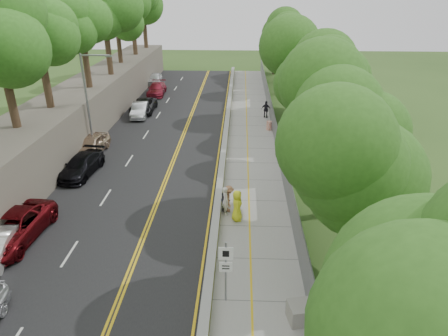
{
  "coord_description": "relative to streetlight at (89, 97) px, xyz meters",
  "views": [
    {
      "loc": [
        1.56,
        -16.56,
        12.81
      ],
      "look_at": [
        0.5,
        8.0,
        1.4
      ],
      "focal_mm": 32.0,
      "sensor_mm": 36.0,
      "label": 1
    }
  ],
  "objects": [
    {
      "name": "rock_embankment",
      "position": [
        -3.04,
        1.0,
        -2.64
      ],
      "size": [
        5.0,
        66.0,
        4.0
      ],
      "primitive_type": "cube",
      "color": "#595147",
      "rests_on": "ground"
    },
    {
      "name": "jersey_barrier",
      "position": [
        10.71,
        1.0,
        -4.34
      ],
      "size": [
        0.42,
        66.0,
        0.6
      ],
      "primitive_type": "cube",
      "color": "yellow",
      "rests_on": "ground"
    },
    {
      "name": "car_7",
      "position": [
        1.46,
        18.51,
        -3.88
      ],
      "size": [
        2.26,
        5.07,
        1.44
      ],
      "primitive_type": "imported",
      "rotation": [
        0.0,
        0.0,
        0.05
      ],
      "color": "maroon",
      "rests_on": "road"
    },
    {
      "name": "signpost",
      "position": [
        11.51,
        -17.02,
        -2.68
      ],
      "size": [
        0.62,
        0.09,
        3.1
      ],
      "color": "gray",
      "rests_on": "sidewalk"
    },
    {
      "name": "person_far",
      "position": [
        14.66,
        9.61,
        -3.71
      ],
      "size": [
        1.12,
        0.73,
        1.77
      ],
      "primitive_type": "imported",
      "rotation": [
        0.0,
        0.0,
        2.83
      ],
      "color": "black",
      "rests_on": "sidewalk"
    },
    {
      "name": "chainlink_fence",
      "position": [
        15.11,
        1.0,
        -3.64
      ],
      "size": [
        0.04,
        66.0,
        2.0
      ],
      "primitive_type": "cube",
      "color": "slate",
      "rests_on": "ground"
    },
    {
      "name": "road",
      "position": [
        5.06,
        1.0,
        -4.62
      ],
      "size": [
        11.2,
        66.0,
        0.04
      ],
      "primitive_type": "cube",
      "color": "black",
      "rests_on": "ground"
    },
    {
      "name": "car_3",
      "position": [
        0.49,
        -4.55,
        -3.9
      ],
      "size": [
        2.44,
        5.0,
        1.4
      ],
      "primitive_type": "imported",
      "rotation": [
        0.0,
        0.0,
        -0.1
      ],
      "color": "black",
      "rests_on": "road"
    },
    {
      "name": "car_6",
      "position": [
        1.46,
        11.07,
        -3.9
      ],
      "size": [
        2.39,
        5.06,
        1.4
      ],
      "primitive_type": "imported",
      "rotation": [
        0.0,
        0.0,
        0.01
      ],
      "color": "black",
      "rests_on": "road"
    },
    {
      "name": "car_4",
      "position": [
        -0.14,
        -0.67,
        -3.83
      ],
      "size": [
        2.19,
        4.65,
        1.54
      ],
      "primitive_type": "imported",
      "rotation": [
        0.0,
        0.0,
        -0.09
      ],
      "color": "tan",
      "rests_on": "road"
    },
    {
      "name": "car_8",
      "position": [
        0.04,
        24.52,
        -3.86
      ],
      "size": [
        2.12,
        4.47,
        1.48
      ],
      "primitive_type": "imported",
      "rotation": [
        0.0,
        0.0,
        0.09
      ],
      "color": "white",
      "rests_on": "road"
    },
    {
      "name": "painter_2",
      "position": [
        11.21,
        -9.21,
        -3.82
      ],
      "size": [
        0.62,
        0.78,
        1.54
      ],
      "primitive_type": "imported",
      "rotation": [
        0.0,
        0.0,
        1.51
      ],
      "color": "black",
      "rests_on": "sidewalk"
    },
    {
      "name": "car_2",
      "position": [
        -0.12,
        -12.97,
        -3.81
      ],
      "size": [
        2.91,
        5.8,
        1.57
      ],
      "primitive_type": "imported",
      "rotation": [
        0.0,
        0.0,
        -0.05
      ],
      "color": "#5E0A0F",
      "rests_on": "road"
    },
    {
      "name": "construction_barrel",
      "position": [
        14.76,
        5.79,
        -4.17
      ],
      "size": [
        0.52,
        0.52,
        0.85
      ],
      "primitive_type": "cylinder",
      "color": "#C64220",
      "rests_on": "sidewalk"
    },
    {
      "name": "painter_0",
      "position": [
        11.91,
        -10.35,
        -3.63
      ],
      "size": [
        0.7,
        0.99,
        1.92
      ],
      "primitive_type": "imported",
      "rotation": [
        0.0,
        0.0,
        1.66
      ],
      "color": "yellow",
      "rests_on": "sidewalk"
    },
    {
      "name": "trees_embankment",
      "position": [
        -2.54,
        1.0,
        5.86
      ],
      "size": [
        6.4,
        66.0,
        13.0
      ],
      "primitive_type": null,
      "color": "#3D8525",
      "rests_on": "rock_embankment"
    },
    {
      "name": "ground",
      "position": [
        10.46,
        -14.0,
        -4.64
      ],
      "size": [
        140.0,
        140.0,
        0.0
      ],
      "primitive_type": "plane",
      "color": "#33511E",
      "rests_on": "ground"
    },
    {
      "name": "painter_1",
      "position": [
        11.21,
        -9.66,
        -3.69
      ],
      "size": [
        0.62,
        0.76,
        1.8
      ],
      "primitive_type": "imported",
      "rotation": [
        0.0,
        0.0,
        1.9
      ],
      "color": "silver",
      "rests_on": "sidewalk"
    },
    {
      "name": "trees_fenceside",
      "position": [
        17.46,
        1.0,
        2.36
      ],
      "size": [
        7.0,
        66.0,
        14.0
      ],
      "primitive_type": null,
      "color": "#387421",
      "rests_on": "ground"
    },
    {
      "name": "car_5",
      "position": [
        1.46,
        9.51,
        -3.88
      ],
      "size": [
        1.93,
        4.48,
        1.43
      ],
      "primitive_type": "imported",
      "rotation": [
        0.0,
        0.0,
        0.1
      ],
      "color": "#A9ADB1",
      "rests_on": "road"
    },
    {
      "name": "sidewalk",
      "position": [
        13.01,
        1.0,
        -4.61
      ],
      "size": [
        4.2,
        66.0,
        0.05
      ],
      "primitive_type": "cube",
      "color": "gray",
      "rests_on": "ground"
    },
    {
      "name": "concrete_block",
      "position": [
        14.76,
        -17.99,
        -4.18
      ],
      "size": [
        1.39,
        1.15,
        0.82
      ],
      "primitive_type": "cube",
      "rotation": [
        0.0,
        0.0,
        0.2
      ],
      "color": "gray",
      "rests_on": "sidewalk"
    },
    {
      "name": "painter_3",
      "position": [
        11.4,
        -9.36,
        -3.73
      ],
      "size": [
        0.75,
        1.17,
        1.71
      ],
      "primitive_type": "imported",
      "rotation": [
        0.0,
        0.0,
        1.67
      ],
      "color": "#9B6645",
      "rests_on": "sidewalk"
    },
    {
      "name": "streetlight",
      "position": [
        0.0,
        0.0,
        0.0
      ],
      "size": [
        2.52,
        0.22,
        8.0
      ],
      "color": "gray",
      "rests_on": "ground"
    }
  ]
}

